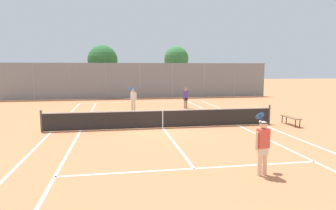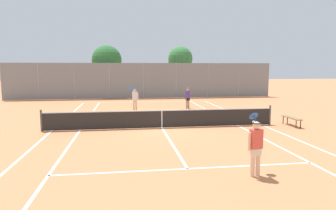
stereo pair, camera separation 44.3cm
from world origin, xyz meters
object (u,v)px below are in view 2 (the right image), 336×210
player_near_side (256,145)px  loose_tennis_ball_0 (191,106)px  player_far_right (188,97)px  tree_behind_right (179,59)px  player_far_left (135,98)px  courtside_bench (292,118)px  loose_tennis_ball_1 (108,110)px  tree_behind_left (107,61)px  tennis_net (162,118)px

player_near_side → loose_tennis_ball_0: (1.54, 15.33, -0.89)m
loose_tennis_ball_0 → player_near_side: bearing=-95.7°
player_far_right → tree_behind_right: bearing=82.8°
player_far_left → courtside_bench: 10.57m
loose_tennis_ball_0 → loose_tennis_ball_1: (-6.43, -1.25, 0.00)m
player_far_left → loose_tennis_ball_1: bearing=164.3°
loose_tennis_ball_1 → courtside_bench: 12.42m
player_far_left → tree_behind_right: size_ratio=0.32×
player_near_side → courtside_bench: 8.55m
loose_tennis_ball_1 → tree_behind_left: bearing=93.1°
tree_behind_left → tree_behind_right: 8.01m
courtside_bench → player_near_side: bearing=-127.2°
courtside_bench → tree_behind_left: tree_behind_left is taller
player_near_side → player_far_left: (-2.96, 13.54, 0.00)m
player_far_right → loose_tennis_ball_0: size_ratio=24.24×
player_far_left → tree_behind_right: tree_behind_right is taller
loose_tennis_ball_0 → courtside_bench: 9.28m
player_near_side → player_far_right: size_ratio=1.11×
player_near_side → loose_tennis_ball_1: 14.93m
loose_tennis_ball_0 → tree_behind_right: bearing=84.6°
tennis_net → player_far_right: bearing=67.8°
player_far_left → courtside_bench: (8.12, -6.74, -0.52)m
player_far_right → player_near_side: bearing=-94.3°
player_near_side → loose_tennis_ball_0: player_near_side is taller
player_far_left → loose_tennis_ball_1: 2.20m
loose_tennis_ball_0 → tree_behind_left: bearing=126.1°
player_near_side → player_far_right: player_near_side is taller
player_far_right → loose_tennis_ball_1: 6.02m
player_near_side → loose_tennis_ball_1: (-4.89, 14.08, -0.89)m
tree_behind_right → tennis_net: bearing=-103.2°
loose_tennis_ball_1 → tennis_net: bearing=-65.6°
player_near_side → courtside_bench: player_near_side is taller
player_near_side → loose_tennis_ball_1: player_near_side is taller
tennis_net → courtside_bench: tennis_net is taller
loose_tennis_ball_0 → tree_behind_right: 11.03m
tennis_net → loose_tennis_ball_0: 8.73m
loose_tennis_ball_0 → tree_behind_right: (0.96, 10.24, 3.97)m
player_far_right → tree_behind_left: tree_behind_left is taller
tennis_net → player_far_left: 6.39m
player_far_left → tree_behind_right: bearing=65.6°
tennis_net → tree_behind_right: tree_behind_right is taller
player_near_side → tree_behind_left: (-5.49, 24.96, 2.88)m
player_far_left → loose_tennis_ball_0: size_ratio=26.88×
courtside_bench → tree_behind_left: 21.34m
courtside_bench → tennis_net: bearing=176.1°
player_far_right → tennis_net: bearing=-112.2°
tennis_net → player_near_side: size_ratio=6.76×
tree_behind_left → player_far_right: bearing=-58.5°
player_far_left → courtside_bench: bearing=-39.7°
player_near_side → tree_behind_right: bearing=84.4°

